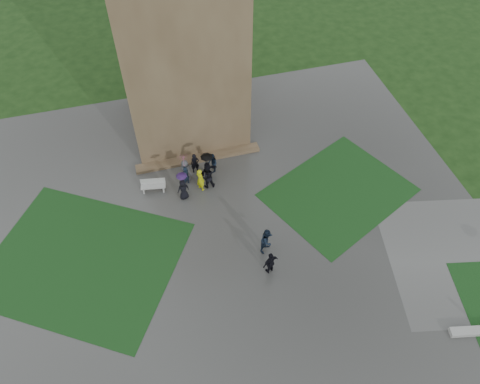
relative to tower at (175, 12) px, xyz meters
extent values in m
plane|color=black|center=(0.00, -15.00, -9.00)|extent=(120.00, 120.00, 0.00)
cube|color=#353533|center=(0.00, -13.00, -8.99)|extent=(34.00, 34.00, 0.02)
cube|color=#123414|center=(-8.50, -11.00, -8.97)|extent=(14.10, 13.46, 0.01)
cube|color=#123414|center=(8.50, -10.00, -8.97)|extent=(11.12, 10.15, 0.01)
cube|color=brown|center=(0.00, 0.00, 0.00)|extent=(8.00, 8.00, 18.00)
cube|color=brown|center=(0.00, -4.40, -8.87)|extent=(9.00, 0.80, 0.22)
cube|color=#A3A49F|center=(-3.54, -6.59, -8.49)|extent=(1.71, 0.76, 0.07)
cube|color=#A3A49F|center=(-4.19, -6.48, -8.75)|extent=(0.16, 0.45, 0.46)
cube|color=#A3A49F|center=(-2.89, -6.70, -8.75)|extent=(0.16, 0.45, 0.46)
cube|color=#A3A49F|center=(-3.50, -6.35, -8.24)|extent=(1.64, 0.33, 0.44)
imported|color=black|center=(0.26, -6.43, -8.23)|extent=(1.47, 1.10, 1.51)
imported|color=black|center=(0.74, -5.80, -8.20)|extent=(0.52, 0.80, 1.56)
imported|color=black|center=(-0.43, -5.55, -8.18)|extent=(0.59, 0.39, 1.61)
imported|color=#434449|center=(-1.22, -6.14, -8.07)|extent=(1.04, 1.07, 1.82)
imported|color=black|center=(-1.29, -6.52, -8.18)|extent=(0.70, 0.62, 1.61)
imported|color=black|center=(-1.66, -7.70, -8.16)|extent=(0.88, 0.68, 1.64)
imported|color=#C6CD0C|center=(-0.41, -7.22, -8.06)|extent=(0.73, 0.80, 1.83)
imported|color=black|center=(0.10, -7.11, -8.02)|extent=(0.95, 0.56, 1.92)
imported|color=#CE559B|center=(-1.22, -6.14, -7.04)|extent=(0.84, 0.84, 0.77)
imported|color=#5C328C|center=(-1.66, -7.70, -6.97)|extent=(0.68, 0.68, 0.60)
imported|color=black|center=(0.26, -6.43, -6.99)|extent=(0.79, 0.79, 0.69)
imported|color=#CE559B|center=(-1.29, -6.52, -6.84)|extent=(0.92, 0.92, 0.84)
imported|color=black|center=(2.43, -13.10, -8.04)|extent=(1.05, 0.98, 1.89)
imported|color=black|center=(2.16, -14.63, -8.10)|extent=(1.18, 0.91, 1.77)
camera|label=1|loc=(-3.36, -28.16, 15.08)|focal=35.00mm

